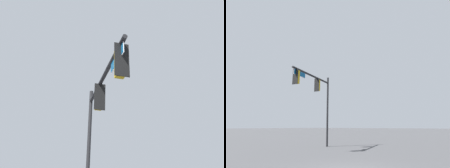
% 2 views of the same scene
% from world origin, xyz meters
% --- Properties ---
extents(signal_pole_near, '(5.80, 1.57, 7.09)m').
position_xyz_m(signal_pole_near, '(-5.13, -7.30, 5.25)').
color(signal_pole_near, black).
rests_on(signal_pole_near, ground_plane).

